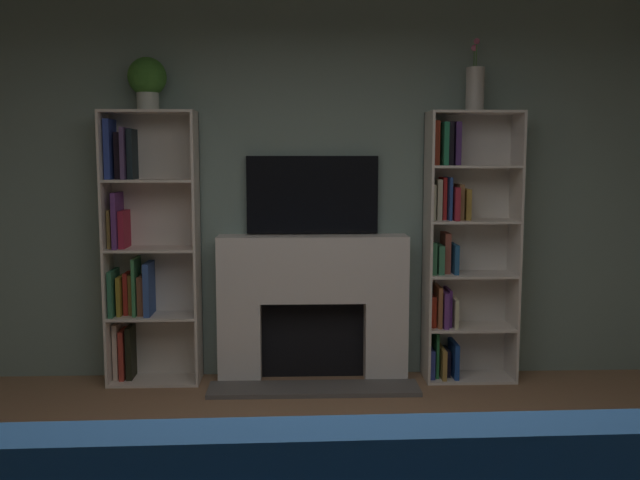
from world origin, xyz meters
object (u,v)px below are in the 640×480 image
(bookshelf_left, at_px, (143,251))
(potted_plant, at_px, (147,80))
(fireplace, at_px, (313,303))
(bookshelf_right, at_px, (459,247))
(vase_with_flowers, at_px, (475,88))
(tv, at_px, (312,195))

(bookshelf_left, relative_size, potted_plant, 5.35)
(fireplace, bearing_deg, bookshelf_right, 0.62)
(bookshelf_left, xyz_separation_m, vase_with_flowers, (2.33, -0.04, 1.13))
(tv, bearing_deg, vase_with_flowers, -6.09)
(fireplace, bearing_deg, bookshelf_left, 179.00)
(potted_plant, xyz_separation_m, vase_with_flowers, (2.25, -0.00, -0.05))
(bookshelf_right, relative_size, vase_with_flowers, 3.88)
(potted_plant, bearing_deg, bookshelf_left, 149.94)
(fireplace, height_order, tv, tv)
(tv, bearing_deg, bookshelf_right, -4.68)
(fireplace, xyz_separation_m, potted_plant, (-1.12, -0.02, 1.56))
(tv, distance_m, bookshelf_right, 1.11)
(tv, bearing_deg, bookshelf_left, -176.37)
(fireplace, bearing_deg, tv, 90.00)
(potted_plant, bearing_deg, tv, 6.09)
(bookshelf_left, xyz_separation_m, potted_plant, (0.08, -0.04, 1.18))
(fireplace, relative_size, bookshelf_left, 0.76)
(bookshelf_right, xyz_separation_m, vase_with_flowers, (0.08, -0.03, 1.12))
(bookshelf_right, xyz_separation_m, potted_plant, (-2.17, -0.03, 1.16))
(fireplace, distance_m, tv, 0.78)
(bookshelf_left, distance_m, vase_with_flowers, 2.59)
(fireplace, height_order, potted_plant, potted_plant)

